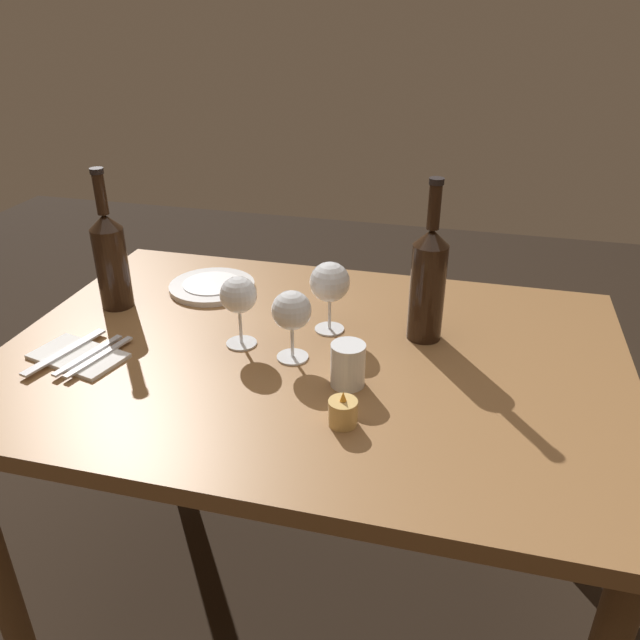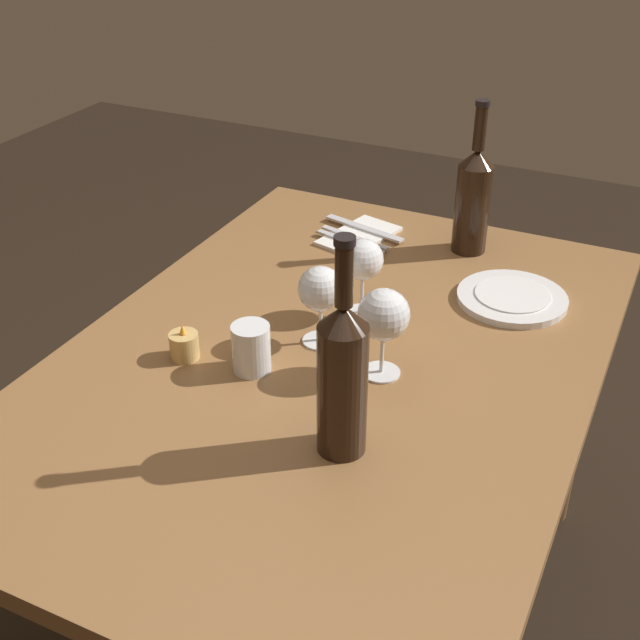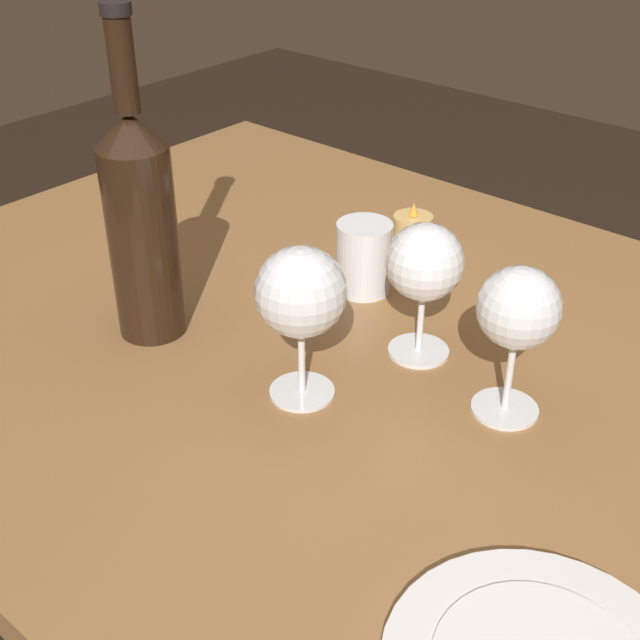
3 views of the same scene
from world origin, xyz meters
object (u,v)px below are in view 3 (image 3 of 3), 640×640
wine_glass_right (518,312)px  water_tumbler (364,261)px  wine_bottle (141,221)px  votive_candle (412,234)px  wine_glass_centre (425,265)px  wine_glass_left (301,295)px

wine_glass_right → water_tumbler: wine_glass_right is taller
wine_bottle → votive_candle: size_ratio=5.27×
wine_glass_right → wine_glass_centre: size_ratio=1.04×
wine_glass_right → water_tumbler: size_ratio=1.79×
wine_glass_right → wine_glass_centre: bearing=167.1°
wine_bottle → water_tumbler: (0.12, 0.22, -0.09)m
votive_candle → wine_glass_right: bearing=-39.3°
wine_glass_left → wine_glass_centre: (0.05, 0.14, -0.01)m
wine_glass_left → wine_bottle: 0.21m
water_tumbler → wine_glass_right: bearing=-20.9°
wine_glass_left → wine_glass_centre: wine_glass_left is taller
wine_glass_left → water_tumbler: 0.23m
water_tumbler → wine_bottle: bearing=-118.7°
wine_glass_left → wine_glass_right: 0.20m
wine_glass_left → wine_glass_centre: bearing=71.6°
wine_glass_centre → water_tumbler: bearing=152.4°
wine_glass_right → wine_bottle: 0.40m
wine_glass_left → wine_glass_right: (0.17, 0.11, -0.00)m
wine_glass_centre → wine_bottle: 0.30m
wine_glass_left → water_tumbler: (-0.09, 0.21, -0.08)m
wine_bottle → water_tumbler: bearing=61.3°
wine_glass_right → votive_candle: bearing=140.7°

